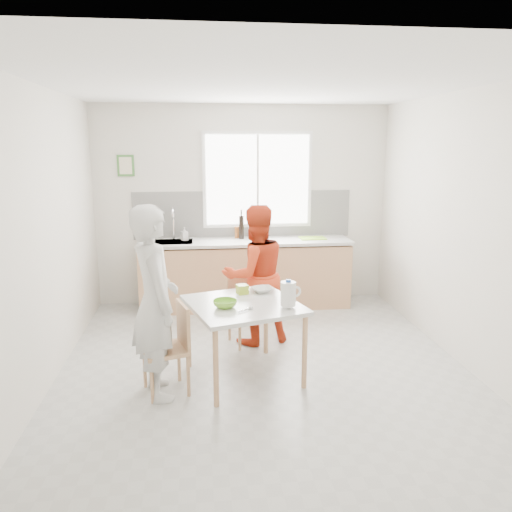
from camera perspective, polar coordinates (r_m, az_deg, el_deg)
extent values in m
plane|color=#B7B7B2|center=(5.11, 0.86, -12.56)|extent=(4.50, 4.50, 0.00)
plane|color=silver|center=(6.91, -1.50, 5.79)|extent=(4.00, 0.00, 4.00)
plane|color=silver|center=(2.55, 7.51, -6.46)|extent=(4.00, 0.00, 4.00)
plane|color=silver|center=(4.86, -23.15, 1.83)|extent=(0.00, 4.50, 4.50)
plane|color=silver|center=(5.34, 22.77, 2.74)|extent=(0.00, 4.50, 4.50)
plane|color=white|center=(4.65, 0.98, 19.10)|extent=(4.50, 4.50, 0.00)
cube|color=white|center=(6.88, 0.17, 8.70)|extent=(1.50, 0.03, 1.30)
cube|color=white|center=(6.86, 0.19, 8.69)|extent=(1.40, 0.02, 1.20)
cube|color=white|center=(6.86, 0.19, 8.68)|extent=(0.03, 0.03, 1.20)
cube|color=white|center=(6.92, -1.49, 4.76)|extent=(3.00, 0.02, 0.65)
cube|color=#44803A|center=(6.89, -14.67, 9.96)|extent=(0.22, 0.02, 0.28)
cube|color=beige|center=(6.88, -14.68, 9.96)|extent=(0.16, 0.01, 0.22)
cube|color=tan|center=(6.79, -1.23, -2.24)|extent=(2.80, 0.60, 0.86)
cube|color=#3F3326|center=(6.90, -1.22, -5.29)|extent=(2.80, 0.54, 0.10)
cube|color=silver|center=(6.69, -1.25, 1.66)|extent=(2.84, 0.64, 0.04)
cube|color=#A5A5AA|center=(6.67, -9.41, 1.50)|extent=(0.50, 0.40, 0.03)
cylinder|color=silver|center=(6.79, -9.41, 3.37)|extent=(0.02, 0.02, 0.36)
torus|color=silver|center=(6.69, -9.49, 4.80)|extent=(0.02, 0.18, 0.18)
cube|color=silver|center=(4.65, -1.43, -5.62)|extent=(1.20, 1.20, 0.04)
cylinder|color=tan|center=(4.29, -4.61, -12.76)|extent=(0.05, 0.05, 0.68)
cylinder|color=tan|center=(5.03, -7.75, -8.88)|extent=(0.05, 0.05, 0.68)
cylinder|color=tan|center=(4.60, 5.58, -10.95)|extent=(0.05, 0.05, 0.68)
cylinder|color=tan|center=(5.30, 1.14, -7.62)|extent=(0.05, 0.05, 0.68)
cube|color=tan|center=(4.56, -10.34, -10.53)|extent=(0.46, 0.46, 0.04)
cube|color=tan|center=(4.52, -8.35, -7.77)|extent=(0.13, 0.35, 0.39)
cylinder|color=tan|center=(4.76, -12.61, -12.36)|extent=(0.03, 0.03, 0.38)
cylinder|color=tan|center=(4.47, -11.80, -14.01)|extent=(0.03, 0.03, 0.38)
cylinder|color=tan|center=(4.82, -8.79, -11.86)|extent=(0.03, 0.03, 0.38)
cylinder|color=tan|center=(4.54, -7.74, -13.44)|extent=(0.03, 0.03, 0.38)
cube|color=tan|center=(5.54, -0.95, -6.08)|extent=(0.46, 0.46, 0.04)
cube|color=tan|center=(5.62, -1.61, -3.52)|extent=(0.35, 0.13, 0.39)
cylinder|color=tan|center=(5.41, -1.87, -8.88)|extent=(0.03, 0.03, 0.38)
cylinder|color=tan|center=(5.53, 1.24, -8.40)|extent=(0.03, 0.03, 0.38)
cylinder|color=tan|center=(5.69, -3.06, -7.79)|extent=(0.03, 0.03, 0.38)
cylinder|color=tan|center=(5.80, -0.08, -7.36)|extent=(0.03, 0.03, 0.38)
imported|color=silver|center=(4.39, -11.46, -5.23)|extent=(0.57, 0.71, 1.70)
imported|color=red|center=(5.48, -0.09, -2.19)|extent=(0.89, 0.78, 1.55)
imported|color=#70B92A|center=(4.52, -3.56, -5.47)|extent=(0.27, 0.27, 0.07)
imported|color=silver|center=(4.97, 0.70, -3.88)|extent=(0.25, 0.25, 0.05)
cylinder|color=white|center=(4.49, 3.70, -4.34)|extent=(0.14, 0.14, 0.22)
cylinder|color=blue|center=(4.46, 3.72, -2.88)|extent=(0.05, 0.05, 0.03)
torus|color=white|center=(4.50, 4.57, -4.09)|extent=(0.11, 0.05, 0.10)
cube|color=#A2C12C|center=(4.92, -1.57, -3.82)|extent=(0.12, 0.12, 0.09)
cylinder|color=#A5A5AA|center=(4.42, -1.33, -6.22)|extent=(0.14, 0.11, 0.01)
cube|color=#96D932|center=(6.84, 6.48, 2.04)|extent=(0.35, 0.25, 0.01)
cylinder|color=black|center=(6.76, -1.69, 3.32)|extent=(0.07, 0.07, 0.32)
cylinder|color=black|center=(6.77, -0.18, 3.26)|extent=(0.07, 0.07, 0.30)
cylinder|color=#934F20|center=(6.82, -2.20, 2.72)|extent=(0.06, 0.06, 0.16)
imported|color=#999999|center=(6.73, -8.18, 2.54)|extent=(0.10, 0.10, 0.18)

